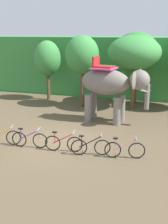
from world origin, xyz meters
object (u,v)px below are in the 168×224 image
bike_purple (29,139)px  bike_red (64,143)px  tree_far_right (82,55)px  tree_left (47,59)px  bike_orange (3,137)px  bike_pink (125,150)px  elephant (111,85)px  tree_right (134,52)px  bike_black (91,147)px  tree_far_left (136,52)px

bike_purple → bike_red: bearing=1.3°
tree_far_right → bike_red: 8.65m
tree_left → bike_orange: 9.84m
tree_left → tree_far_right: bearing=-21.5°
bike_purple → bike_pink: same height
tree_left → bike_purple: bearing=-71.3°
bike_purple → bike_red: 1.66m
tree_far_right → bike_purple: size_ratio=2.90×
elephant → tree_right: bearing=76.1°
bike_orange → bike_black: bearing=1.5°
bike_red → tree_right: bearing=77.2°
tree_far_right → bike_pink: tree_far_right is taller
tree_left → tree_far_left: 6.62m
bike_orange → bike_pink: 5.69m
elephant → bike_pink: size_ratio=2.51×
bike_orange → bike_red: (2.99, 0.16, 0.00)m
tree_far_left → bike_orange: 11.53m
tree_far_right → elephant: (2.66, -2.99, -1.39)m
bike_orange → bike_red: size_ratio=0.96×
tree_left → bike_purple: (3.11, -9.15, -2.77)m
bike_black → bike_red: bearing=177.7°
tree_far_left → bike_purple: bearing=-109.4°
tree_far_left → elephant: bearing=-98.7°
bike_red → bike_black: 1.26m
bike_orange → bike_pink: bearing=2.4°
bike_red → bike_pink: (2.70, 0.08, 0.00)m
bike_purple → bike_black: same height
bike_orange → bike_black: same height
bike_purple → tree_far_right: bearing=89.7°
bike_red → tree_far_left: bearing=79.6°
bike_pink → bike_black: bearing=-175.0°
tree_far_left → bike_black: (-0.54, -9.84, -3.33)m
bike_black → bike_pink: size_ratio=0.98×
elephant → bike_red: elephant is taller
tree_far_left → bike_pink: bearing=-84.7°
tree_far_left → bike_red: (-1.79, -9.79, -3.33)m
tree_right → bike_red: tree_right is taller
tree_right → elephant: size_ratio=1.17×
elephant → tree_left: bearing=143.9°
tree_left → bike_red: 10.65m
tree_right → bike_purple: 9.60m
tree_far_left → tree_right: size_ratio=1.04×
tree_left → elephant: size_ratio=1.07×
elephant → bike_purple: size_ratio=2.48×
bike_red → bike_pink: bearing=1.6°
bike_red → elephant: bearing=77.9°
bike_red → bike_pink: size_ratio=1.01×
tree_far_right → bike_black: (2.88, -7.92, -3.21)m
bike_purple → bike_pink: (4.36, 0.12, 0.00)m
bike_purple → tree_far_left: bearing=70.6°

